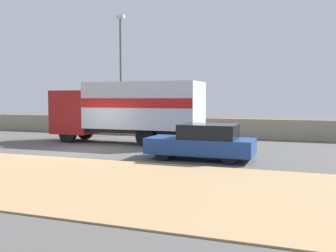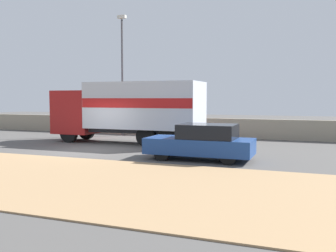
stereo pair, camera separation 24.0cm
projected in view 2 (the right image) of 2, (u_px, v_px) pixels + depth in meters
ground_plane at (88, 150)px, 17.92m from camera, size 80.00×80.00×0.00m
stone_wall_backdrop at (153, 126)px, 25.25m from camera, size 60.00×0.35×1.21m
street_lamp at (122, 67)px, 24.62m from camera, size 0.56×0.28×7.88m
box_truck at (131, 108)px, 20.50m from camera, size 8.54×2.56×3.34m
car_hatchback at (202, 142)px, 15.04m from camera, size 4.29×1.77×1.45m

